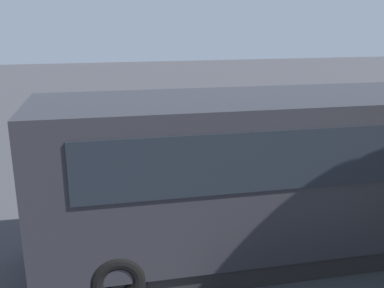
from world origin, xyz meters
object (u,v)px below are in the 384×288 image
(spectator_far_left, at_px, (286,157))
(stunt_motorcycle, at_px, (102,145))
(spectator_left, at_px, (250,162))
(traffic_cone, at_px, (185,156))
(tour_bus, at_px, (278,176))
(spectator_centre, at_px, (217,163))
(parked_motorcycle_silver, at_px, (211,195))

(spectator_far_left, xyz_separation_m, stunt_motorcycle, (4.70, -4.01, -0.45))
(spectator_left, height_order, stunt_motorcycle, spectator_left)
(spectator_far_left, relative_size, traffic_cone, 2.82)
(tour_bus, distance_m, stunt_motorcycle, 7.57)
(spectator_centre, height_order, stunt_motorcycle, spectator_centre)
(spectator_far_left, bearing_deg, spectator_left, -2.38)
(spectator_far_left, bearing_deg, parked_motorcycle_silver, 17.43)
(spectator_left, height_order, parked_motorcycle_silver, spectator_left)
(spectator_left, bearing_deg, spectator_far_left, 177.62)
(spectator_far_left, bearing_deg, tour_bus, 60.89)
(tour_bus, bearing_deg, spectator_centre, -82.50)
(parked_motorcycle_silver, height_order, stunt_motorcycle, stunt_motorcycle)
(stunt_motorcycle, bearing_deg, spectator_left, 132.89)
(parked_motorcycle_silver, xyz_separation_m, traffic_cone, (-0.25, -3.79, -0.18))
(traffic_cone, bearing_deg, parked_motorcycle_silver, 86.20)
(spectator_centre, distance_m, traffic_cone, 3.12)
(tour_bus, relative_size, parked_motorcycle_silver, 4.55)
(traffic_cone, bearing_deg, spectator_centre, 92.52)
(parked_motorcycle_silver, distance_m, traffic_cone, 3.80)
(stunt_motorcycle, bearing_deg, traffic_cone, 160.21)
(spectator_left, bearing_deg, stunt_motorcycle, -47.11)
(spectator_far_left, xyz_separation_m, spectator_centre, (1.93, -0.03, -0.03))
(spectator_centre, bearing_deg, spectator_left, -179.11)
(spectator_far_left, height_order, spectator_centre, spectator_far_left)
(stunt_motorcycle, xyz_separation_m, traffic_cone, (-2.63, 0.95, -0.31))
(spectator_far_left, height_order, spectator_left, spectator_far_left)
(spectator_far_left, bearing_deg, stunt_motorcycle, -40.46)
(parked_motorcycle_silver, relative_size, traffic_cone, 3.26)
(spectator_far_left, distance_m, spectator_centre, 1.93)
(spectator_left, relative_size, traffic_cone, 2.67)
(spectator_left, distance_m, traffic_cone, 3.27)
(tour_bus, xyz_separation_m, spectator_left, (-0.55, -2.85, -0.65))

